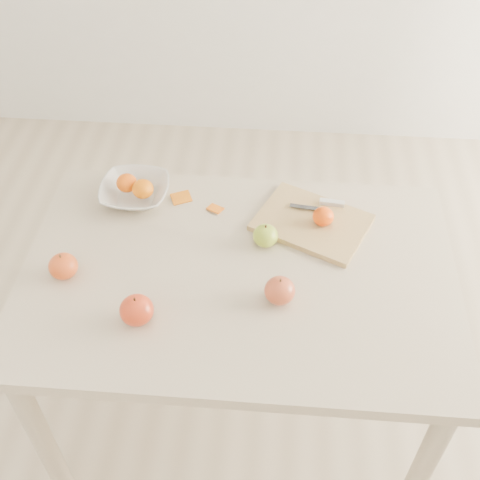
{
  "coord_description": "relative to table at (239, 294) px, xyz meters",
  "views": [
    {
      "loc": [
        0.09,
        -1.1,
        1.99
      ],
      "look_at": [
        0.0,
        0.05,
        0.82
      ],
      "focal_mm": 45.0,
      "sensor_mm": 36.0,
      "label": 1
    }
  ],
  "objects": [
    {
      "name": "fruit_bowl",
      "position": [
        -0.34,
        0.28,
        0.12
      ],
      "size": [
        0.21,
        0.21,
        0.05
      ],
      "primitive_type": "imported",
      "color": "silver",
      "rests_on": "table"
    },
    {
      "name": "board_tangerine",
      "position": [
        0.23,
        0.19,
        0.14
      ],
      "size": [
        0.06,
        0.06,
        0.05
      ],
      "primitive_type": "ellipsoid",
      "color": "#CE3A07",
      "rests_on": "cutting_board"
    },
    {
      "name": "apple_green",
      "position": [
        0.07,
        0.11,
        0.13
      ],
      "size": [
        0.07,
        0.07,
        0.07
      ],
      "primitive_type": "ellipsoid",
      "color": "olive",
      "rests_on": "table"
    },
    {
      "name": "orange_peel_b",
      "position": [
        -0.09,
        0.24,
        0.1
      ],
      "size": [
        0.06,
        0.05,
        0.01
      ],
      "primitive_type": "cube",
      "rotation": [
        -0.14,
        0.0,
        -0.46
      ],
      "color": "#D3600E",
      "rests_on": "table"
    },
    {
      "name": "apple_red_c",
      "position": [
        -0.24,
        -0.19,
        0.14
      ],
      "size": [
        0.09,
        0.09,
        0.08
      ],
      "primitive_type": "ellipsoid",
      "color": "#9D1807",
      "rests_on": "table"
    },
    {
      "name": "paring_knife",
      "position": [
        0.25,
        0.27,
        0.12
      ],
      "size": [
        0.17,
        0.05,
        0.01
      ],
      "color": "silver",
      "rests_on": "cutting_board"
    },
    {
      "name": "bowl_tangerine_near",
      "position": [
        -0.37,
        0.29,
        0.15
      ],
      "size": [
        0.06,
        0.06,
        0.06
      ],
      "primitive_type": "ellipsoid",
      "color": "orange",
      "rests_on": "fruit_bowl"
    },
    {
      "name": "cutting_board",
      "position": [
        0.2,
        0.2,
        0.11
      ],
      "size": [
        0.38,
        0.34,
        0.02
      ],
      "primitive_type": "cube",
      "rotation": [
        0.0,
        0.0,
        -0.43
      ],
      "color": "tan",
      "rests_on": "table"
    },
    {
      "name": "bowl_tangerine_far",
      "position": [
        -0.31,
        0.26,
        0.15
      ],
      "size": [
        0.07,
        0.07,
        0.06
      ],
      "primitive_type": "ellipsoid",
      "color": "orange",
      "rests_on": "fruit_bowl"
    },
    {
      "name": "table",
      "position": [
        0.0,
        0.0,
        0.0
      ],
      "size": [
        1.2,
        0.8,
        0.75
      ],
      "color": "#C7B397",
      "rests_on": "ground"
    },
    {
      "name": "ground",
      "position": [
        0.0,
        0.0,
        -0.65
      ],
      "size": [
        3.5,
        3.5,
        0.0
      ],
      "primitive_type": "plane",
      "color": "#C6B293",
      "rests_on": "ground"
    },
    {
      "name": "apple_red_e",
      "position": [
        0.11,
        -0.09,
        0.14
      ],
      "size": [
        0.08,
        0.08,
        0.07
      ],
      "primitive_type": "ellipsoid",
      "color": "maroon",
      "rests_on": "table"
    },
    {
      "name": "apple_red_d",
      "position": [
        -0.47,
        -0.05,
        0.13
      ],
      "size": [
        0.08,
        0.08,
        0.07
      ],
      "primitive_type": "ellipsoid",
      "color": "maroon",
      "rests_on": "table"
    },
    {
      "name": "orange_peel_a",
      "position": [
        -0.2,
        0.28,
        0.1
      ],
      "size": [
        0.07,
        0.07,
        0.01
      ],
      "primitive_type": "cube",
      "rotation": [
        0.21,
        0.0,
        0.43
      ],
      "color": "#CB640E",
      "rests_on": "table"
    }
  ]
}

